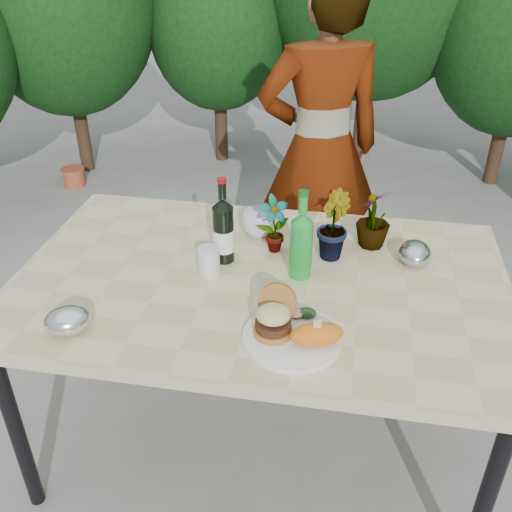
% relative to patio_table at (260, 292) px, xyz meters
% --- Properties ---
extents(ground, '(80.00, 80.00, 0.00)m').
position_rel_patio_table_xyz_m(ground, '(0.00, 0.00, -0.69)').
color(ground, slate).
rests_on(ground, ground).
extents(patio_table, '(1.60, 1.00, 0.75)m').
position_rel_patio_table_xyz_m(patio_table, '(0.00, 0.00, 0.00)').
color(patio_table, beige).
rests_on(patio_table, ground).
extents(shrub_hedge, '(6.87, 5.19, 2.29)m').
position_rel_patio_table_xyz_m(shrub_hedge, '(0.36, 1.78, 0.48)').
color(shrub_hedge, '#382316').
rests_on(shrub_hedge, ground).
extents(dinner_plate, '(0.28, 0.28, 0.01)m').
position_rel_patio_table_xyz_m(dinner_plate, '(0.14, -0.29, 0.06)').
color(dinner_plate, white).
rests_on(dinner_plate, patio_table).
extents(burger_stack, '(0.11, 0.16, 0.11)m').
position_rel_patio_table_xyz_m(burger_stack, '(0.09, -0.28, 0.12)').
color(burger_stack, '#B7722D').
rests_on(burger_stack, dinner_plate).
extents(sweet_potato, '(0.17, 0.12, 0.06)m').
position_rel_patio_table_xyz_m(sweet_potato, '(0.21, -0.31, 0.10)').
color(sweet_potato, orange).
rests_on(sweet_potato, dinner_plate).
extents(grilled_veg, '(0.08, 0.05, 0.03)m').
position_rel_patio_table_xyz_m(grilled_veg, '(0.16, -0.20, 0.09)').
color(grilled_veg, olive).
rests_on(grilled_veg, dinner_plate).
extents(wine_bottle, '(0.07, 0.07, 0.30)m').
position_rel_patio_table_xyz_m(wine_bottle, '(-0.14, 0.09, 0.17)').
color(wine_bottle, black).
rests_on(wine_bottle, patio_table).
extents(sparkling_water, '(0.07, 0.07, 0.30)m').
position_rel_patio_table_xyz_m(sparkling_water, '(0.13, 0.03, 0.17)').
color(sparkling_water, green).
rests_on(sparkling_water, patio_table).
extents(plastic_cup, '(0.07, 0.07, 0.09)m').
position_rel_patio_table_xyz_m(plastic_cup, '(-0.17, -0.01, 0.10)').
color(plastic_cup, silver).
rests_on(plastic_cup, patio_table).
extents(seedling_left, '(0.13, 0.12, 0.21)m').
position_rel_patio_table_xyz_m(seedling_left, '(0.02, 0.17, 0.16)').
color(seedling_left, '#25581E').
rests_on(seedling_left, patio_table).
extents(seedling_mid, '(0.13, 0.15, 0.24)m').
position_rel_patio_table_xyz_m(seedling_mid, '(0.21, 0.18, 0.18)').
color(seedling_mid, '#2E6021').
rests_on(seedling_mid, patio_table).
extents(seedling_right, '(0.17, 0.17, 0.21)m').
position_rel_patio_table_xyz_m(seedling_right, '(0.35, 0.27, 0.16)').
color(seedling_right, '#1F521C').
rests_on(seedling_right, patio_table).
extents(blue_bowl, '(0.13, 0.13, 0.09)m').
position_rel_patio_table_xyz_m(blue_bowl, '(-0.06, 0.28, 0.10)').
color(blue_bowl, silver).
rests_on(blue_bowl, patio_table).
extents(foil_packet_left, '(0.16, 0.15, 0.08)m').
position_rel_patio_table_xyz_m(foil_packet_left, '(-0.49, -0.37, 0.10)').
color(foil_packet_left, silver).
rests_on(foil_packet_left, patio_table).
extents(foil_packet_right, '(0.12, 0.14, 0.08)m').
position_rel_patio_table_xyz_m(foil_packet_right, '(0.50, 0.18, 0.10)').
color(foil_packet_right, '#AEB1B5').
rests_on(foil_packet_right, patio_table).
extents(person, '(0.70, 0.58, 1.63)m').
position_rel_patio_table_xyz_m(person, '(0.11, 1.00, 0.12)').
color(person, '#9A684D').
rests_on(person, ground).
extents(terracotta_pot, '(0.17, 0.17, 0.14)m').
position_rel_patio_table_xyz_m(terracotta_pot, '(-1.76, 2.08, -0.62)').
color(terracotta_pot, '#B0472D').
rests_on(terracotta_pot, ground).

